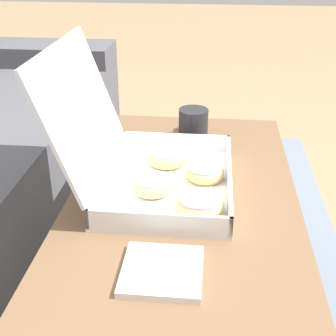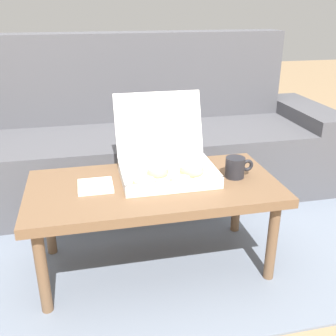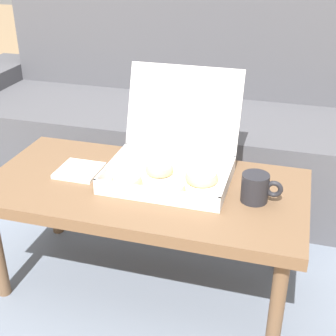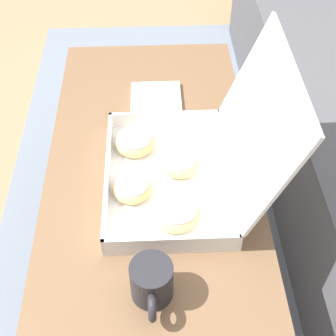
# 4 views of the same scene
# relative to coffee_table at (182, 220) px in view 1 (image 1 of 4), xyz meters

# --- Properties ---
(area_rug) EXTENTS (2.67, 1.71, 0.01)m
(area_rug) POSITION_rel_coffee_table_xyz_m (0.00, 0.35, -0.37)
(area_rug) COLOR slate
(area_rug) RESTS_ON ground_plane
(coffee_table) EXTENTS (1.05, 0.52, 0.42)m
(coffee_table) POSITION_rel_coffee_table_xyz_m (0.00, 0.00, 0.00)
(coffee_table) COLOR brown
(coffee_table) RESTS_ON ground_plane
(pastry_box) EXTENTS (0.40, 0.39, 0.33)m
(pastry_box) POSITION_rel_coffee_table_xyz_m (0.07, 0.07, 0.10)
(pastry_box) COLOR white
(pastry_box) RESTS_ON coffee_table
(coffee_mug) EXTENTS (0.13, 0.08, 0.09)m
(coffee_mug) POSITION_rel_coffee_table_xyz_m (0.36, -0.00, 0.09)
(coffee_mug) COLOR #232328
(coffee_mug) RESTS_ON coffee_table
(napkin_stack) EXTENTS (0.14, 0.14, 0.01)m
(napkin_stack) POSITION_rel_coffee_table_xyz_m (-0.24, 0.02, 0.05)
(napkin_stack) COLOR white
(napkin_stack) RESTS_ON coffee_table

